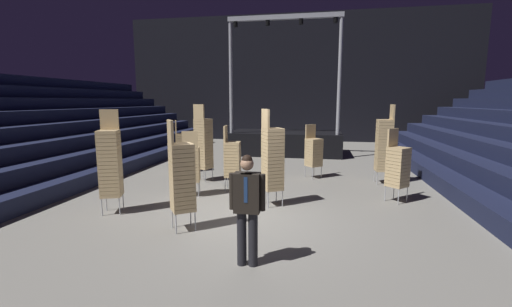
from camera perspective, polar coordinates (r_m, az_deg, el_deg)
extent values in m
cube|color=gray|center=(7.76, -1.99, -10.91)|extent=(22.00, 30.00, 0.10)
cube|color=black|center=(22.23, 6.54, 12.52)|extent=(22.00, 0.30, 8.00)
cube|color=#191E38|center=(10.96, -29.42, -4.67)|extent=(0.75, 24.00, 0.45)
cube|color=#191E38|center=(11.37, -32.50, -2.15)|extent=(0.75, 24.00, 0.45)
cube|color=#191E38|center=(11.83, -35.34, 0.19)|extent=(0.75, 24.00, 0.45)
cube|color=#191E38|center=(9.27, 34.47, -7.42)|extent=(0.75, 24.00, 0.45)
cube|color=black|center=(16.69, 4.97, 1.85)|extent=(5.37, 2.76, 1.08)
cylinder|color=#9EA0A8|center=(15.92, -4.27, 12.68)|extent=(0.16, 0.16, 5.11)
cylinder|color=#9EA0A8|center=(15.42, 13.97, 12.57)|extent=(0.16, 0.16, 5.11)
cube|color=#9EA0A8|center=(15.86, 4.83, 22.04)|extent=(5.07, 0.20, 0.20)
cylinder|color=black|center=(16.18, -3.46, 20.99)|extent=(0.18, 0.18, 0.22)
cylinder|color=black|center=(15.90, 2.02, 21.22)|extent=(0.18, 0.18, 0.22)
cylinder|color=black|center=(15.76, 7.65, 21.26)|extent=(0.18, 0.18, 0.22)
cylinder|color=black|center=(15.74, 13.34, 21.12)|extent=(0.18, 0.18, 0.22)
cylinder|color=black|center=(5.44, -0.51, -14.29)|extent=(0.15, 0.15, 0.87)
cylinder|color=black|center=(5.48, -2.43, -14.16)|extent=(0.15, 0.15, 0.87)
cube|color=silver|center=(5.15, -1.63, -6.82)|extent=(0.18, 0.10, 0.62)
cube|color=black|center=(5.21, -1.51, -6.65)|extent=(0.40, 0.24, 0.62)
cube|color=navy|center=(5.08, -1.75, -6.18)|extent=(0.06, 0.01, 0.40)
cylinder|color=black|center=(5.17, 1.07, -6.63)|extent=(0.10, 0.10, 0.57)
cylinder|color=black|center=(5.26, -4.04, -6.39)|extent=(0.10, 0.10, 0.57)
sphere|color=tan|center=(5.11, -1.53, -1.76)|extent=(0.20, 0.20, 0.20)
sphere|color=black|center=(5.10, -1.53, -1.14)|extent=(0.17, 0.17, 0.17)
cylinder|color=#B2B5BA|center=(11.55, 10.99, -3.15)|extent=(0.02, 0.02, 0.40)
cylinder|color=#B2B5BA|center=(11.31, 9.54, -3.36)|extent=(0.02, 0.02, 0.40)
cylinder|color=#B2B5BA|center=(11.83, 9.79, -2.82)|extent=(0.02, 0.02, 0.40)
cylinder|color=#B2B5BA|center=(11.60, 8.34, -3.03)|extent=(0.02, 0.02, 0.40)
cube|color=tan|center=(11.52, 9.70, -1.91)|extent=(0.62, 0.62, 0.08)
cube|color=tan|center=(11.51, 9.71, -1.49)|extent=(0.62, 0.62, 0.08)
cube|color=tan|center=(11.49, 9.72, -1.08)|extent=(0.62, 0.62, 0.08)
cube|color=tan|center=(11.48, 9.73, -0.66)|extent=(0.62, 0.62, 0.08)
cube|color=tan|center=(11.47, 9.74, -0.24)|extent=(0.62, 0.62, 0.08)
cube|color=tan|center=(11.45, 9.75, 0.18)|extent=(0.62, 0.62, 0.08)
cube|color=tan|center=(11.44, 9.76, 0.60)|extent=(0.62, 0.62, 0.08)
cube|color=tan|center=(11.43, 9.77, 1.02)|extent=(0.62, 0.62, 0.08)
cube|color=tan|center=(11.42, 9.79, 1.44)|extent=(0.62, 0.62, 0.08)
cube|color=tan|center=(11.41, 9.80, 1.87)|extent=(0.62, 0.62, 0.08)
cube|color=tan|center=(11.40, 9.81, 2.29)|extent=(0.62, 0.62, 0.08)
cube|color=tan|center=(11.52, 9.22, 3.74)|extent=(0.34, 0.30, 0.46)
cylinder|color=#B2B5BA|center=(10.05, -2.71, -4.81)|extent=(0.02, 0.02, 0.40)
cylinder|color=#B2B5BA|center=(9.68, -3.03, -5.34)|extent=(0.02, 0.02, 0.40)
cylinder|color=#B2B5BA|center=(10.11, -4.85, -4.75)|extent=(0.02, 0.02, 0.40)
cylinder|color=#B2B5BA|center=(9.74, -5.25, -5.27)|extent=(0.02, 0.02, 0.40)
cube|color=tan|center=(9.84, -3.97, -3.67)|extent=(0.48, 0.48, 0.08)
cube|color=tan|center=(9.82, -3.98, -3.18)|extent=(0.48, 0.48, 0.08)
cube|color=tan|center=(9.80, -3.98, -2.70)|extent=(0.48, 0.48, 0.08)
cube|color=tan|center=(9.78, -3.99, -2.21)|extent=(0.48, 0.48, 0.08)
cube|color=tan|center=(9.77, -3.99, -1.72)|extent=(0.48, 0.48, 0.08)
cube|color=tan|center=(9.75, -4.00, -1.23)|extent=(0.48, 0.48, 0.08)
cube|color=tan|center=(9.74, -4.01, -0.74)|extent=(0.48, 0.48, 0.08)
cube|color=tan|center=(9.72, -4.01, -0.24)|extent=(0.48, 0.48, 0.08)
cube|color=tan|center=(9.71, -4.02, 0.25)|extent=(0.48, 0.48, 0.08)
cube|color=tan|center=(9.70, -4.02, 0.75)|extent=(0.48, 0.48, 0.08)
cube|color=tan|center=(9.69, -4.03, 1.24)|extent=(0.48, 0.48, 0.08)
cube|color=tan|center=(9.68, -4.03, 1.74)|extent=(0.48, 0.48, 0.08)
cube|color=tan|center=(9.68, -5.19, 3.36)|extent=(0.09, 0.41, 0.46)
cylinder|color=#B2B5BA|center=(9.54, 24.22, -6.34)|extent=(0.02, 0.02, 0.40)
cylinder|color=#B2B5BA|center=(9.23, 22.98, -6.77)|extent=(0.02, 0.02, 0.40)
cylinder|color=#B2B5BA|center=(9.73, 22.30, -5.93)|extent=(0.02, 0.02, 0.40)
cylinder|color=#B2B5BA|center=(9.43, 21.03, -6.33)|extent=(0.02, 0.02, 0.40)
cube|color=tan|center=(9.42, 22.72, -4.91)|extent=(0.62, 0.62, 0.08)
cube|color=tan|center=(9.40, 22.75, -4.41)|extent=(0.62, 0.62, 0.08)
cube|color=tan|center=(9.39, 22.78, -3.91)|extent=(0.62, 0.62, 0.08)
cube|color=tan|center=(9.37, 22.81, -3.40)|extent=(0.62, 0.62, 0.08)
cube|color=tan|center=(9.35, 22.84, -2.89)|extent=(0.62, 0.62, 0.08)
cube|color=tan|center=(9.33, 22.88, -2.38)|extent=(0.62, 0.62, 0.08)
cube|color=tan|center=(9.32, 22.91, -1.87)|extent=(0.62, 0.62, 0.08)
cube|color=tan|center=(9.31, 22.94, -1.35)|extent=(0.62, 0.62, 0.08)
cube|color=tan|center=(9.29, 22.97, -0.84)|extent=(0.62, 0.62, 0.08)
cube|color=tan|center=(9.28, 23.00, -0.32)|extent=(0.62, 0.62, 0.08)
cube|color=tan|center=(9.27, 23.03, 0.20)|extent=(0.62, 0.62, 0.08)
cube|color=tan|center=(9.25, 23.07, 0.72)|extent=(0.62, 0.62, 0.08)
cube|color=tan|center=(9.33, 22.16, 2.52)|extent=(0.32, 0.32, 0.46)
cylinder|color=#B2B5BA|center=(8.72, 3.46, -6.95)|extent=(0.02, 0.02, 0.40)
cylinder|color=#B2B5BA|center=(8.39, 4.51, -7.61)|extent=(0.02, 0.02, 0.40)
cylinder|color=#B2B5BA|center=(8.58, 1.11, -7.20)|extent=(0.02, 0.02, 0.40)
cylinder|color=#B2B5BA|center=(8.24, 2.08, -7.89)|extent=(0.02, 0.02, 0.40)
cube|color=tan|center=(8.42, 2.80, -5.82)|extent=(0.60, 0.60, 0.08)
cube|color=tan|center=(8.40, 2.81, -5.26)|extent=(0.60, 0.60, 0.08)
cube|color=tan|center=(8.38, 2.81, -4.70)|extent=(0.60, 0.60, 0.08)
cube|color=tan|center=(8.36, 2.82, -4.13)|extent=(0.60, 0.60, 0.08)
cube|color=tan|center=(8.34, 2.82, -3.56)|extent=(0.60, 0.60, 0.08)
cube|color=tan|center=(8.32, 2.82, -2.99)|extent=(0.60, 0.60, 0.08)
cube|color=tan|center=(8.30, 2.83, -2.42)|extent=(0.60, 0.60, 0.08)
cube|color=tan|center=(8.29, 2.83, -1.84)|extent=(0.60, 0.60, 0.08)
cube|color=tan|center=(8.27, 2.84, -1.26)|extent=(0.60, 0.60, 0.08)
cube|color=tan|center=(8.26, 2.84, -0.68)|extent=(0.60, 0.60, 0.08)
cube|color=tan|center=(8.24, 2.85, -0.10)|extent=(0.60, 0.60, 0.08)
cube|color=tan|center=(8.23, 2.85, 0.49)|extent=(0.60, 0.60, 0.08)
cube|color=tan|center=(8.22, 2.86, 1.07)|extent=(0.60, 0.60, 0.08)
cube|color=tan|center=(8.21, 2.86, 1.66)|extent=(0.60, 0.60, 0.08)
cube|color=tan|center=(8.20, 2.87, 2.25)|extent=(0.60, 0.60, 0.08)
cube|color=tan|center=(8.19, 2.87, 2.84)|extent=(0.60, 0.60, 0.08)
cube|color=tan|center=(8.18, 2.87, 3.43)|extent=(0.60, 0.60, 0.08)
cube|color=tan|center=(8.17, 2.88, 4.03)|extent=(0.60, 0.60, 0.08)
cube|color=tan|center=(8.08, 1.61, 5.92)|extent=(0.25, 0.37, 0.46)
cylinder|color=#B2B5BA|center=(12.85, -11.48, -1.95)|extent=(0.02, 0.02, 0.40)
cylinder|color=#B2B5BA|center=(12.47, -11.42, -2.27)|extent=(0.02, 0.02, 0.40)
cylinder|color=#B2B5BA|center=(12.84, -13.18, -2.01)|extent=(0.02, 0.02, 0.40)
cylinder|color=#B2B5BA|center=(12.47, -13.17, -2.33)|extent=(0.02, 0.02, 0.40)
cube|color=tan|center=(12.61, -12.35, -1.06)|extent=(0.58, 0.58, 0.08)
cube|color=tan|center=(12.60, -12.36, -0.68)|extent=(0.58, 0.58, 0.08)
cube|color=tan|center=(12.58, -12.37, -0.29)|extent=(0.58, 0.58, 0.08)
cube|color=tan|center=(12.57, -12.39, 0.09)|extent=(0.58, 0.58, 0.08)
cube|color=tan|center=(12.56, -12.40, 0.47)|extent=(0.58, 0.58, 0.08)
cube|color=tan|center=(12.55, -12.41, 0.86)|extent=(0.58, 0.58, 0.08)
cube|color=tan|center=(12.54, -12.43, 1.24)|extent=(0.58, 0.58, 0.08)
cube|color=tan|center=(12.53, -12.44, 1.63)|extent=(0.58, 0.58, 0.08)
cube|color=tan|center=(12.51, -12.45, 2.01)|extent=(0.58, 0.58, 0.08)
cube|color=tan|center=(12.51, -12.47, 2.40)|extent=(0.58, 0.58, 0.08)
cube|color=tan|center=(12.50, -12.48, 2.79)|extent=(0.58, 0.58, 0.08)
cube|color=tan|center=(12.49, -12.49, 3.17)|extent=(0.58, 0.58, 0.08)
cube|color=tan|center=(12.46, -13.43, 4.39)|extent=(0.21, 0.39, 0.46)
cylinder|color=#B2B5BA|center=(11.42, -8.89, -3.23)|extent=(0.02, 0.02, 0.40)
cylinder|color=#B2B5BA|center=(11.18, -7.38, -3.45)|extent=(0.02, 0.02, 0.40)
cylinder|color=#B2B5BA|center=(11.13, -10.12, -3.58)|extent=(0.02, 0.02, 0.40)
cylinder|color=#B2B5BA|center=(10.89, -8.60, -3.82)|extent=(0.02, 0.02, 0.40)
cube|color=tan|center=(11.10, -8.78, -2.30)|extent=(0.56, 0.56, 0.08)
cube|color=tan|center=(11.09, -8.79, -1.87)|extent=(0.56, 0.56, 0.08)
cube|color=tan|center=(11.07, -8.80, -1.43)|extent=(0.56, 0.56, 0.08)
cube|color=tan|center=(11.06, -8.81, -1.00)|extent=(0.56, 0.56, 0.08)
cube|color=tan|center=(11.04, -8.82, -0.57)|extent=(0.56, 0.56, 0.08)
cube|color=tan|center=(11.03, -8.83, -0.13)|extent=(0.56, 0.56, 0.08)
cube|color=tan|center=(11.02, -8.84, 0.31)|extent=(0.56, 0.56, 0.08)
cube|color=tan|center=(11.01, -8.85, 0.74)|extent=(0.56, 0.56, 0.08)
cube|color=tan|center=(10.99, -8.86, 1.18)|extent=(0.56, 0.56, 0.08)
cube|color=tan|center=(10.98, -8.87, 1.62)|extent=(0.56, 0.56, 0.08)
cube|color=tan|center=(10.97, -8.88, 2.06)|extent=(0.56, 0.56, 0.08)
cube|color=tan|center=(10.96, -8.89, 2.50)|extent=(0.56, 0.56, 0.08)
cube|color=tan|center=(10.95, -8.90, 2.94)|extent=(0.56, 0.56, 0.08)
cube|color=tan|center=(10.95, -8.91, 3.39)|extent=(0.56, 0.56, 0.08)
cube|color=tan|center=(10.94, -8.92, 3.83)|extent=(0.56, 0.56, 0.08)
cube|color=tan|center=(10.93, -8.93, 4.27)|extent=(0.56, 0.56, 0.08)
cube|color=tan|center=(10.92, -8.95, 4.72)|extent=(0.56, 0.56, 0.08)
cube|color=tan|center=(10.92, -8.96, 5.16)|extent=(0.56, 0.56, 0.08)
cube|color=tan|center=(10.91, -8.97, 5.61)|extent=(0.56, 0.56, 0.08)
cube|color=tan|center=(10.75, -9.66, 7.00)|extent=(0.40, 0.18, 0.46)
cylinder|color=#B2B5BA|center=(7.30, -11.02, -10.29)|extent=(0.02, 0.02, 0.40)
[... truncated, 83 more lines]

